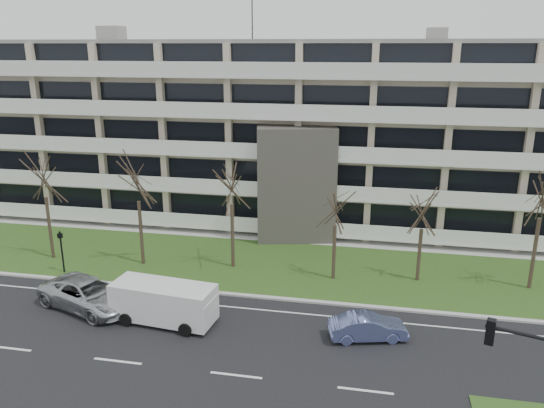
% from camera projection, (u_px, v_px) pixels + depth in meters
% --- Properties ---
extents(ground, '(160.00, 160.00, 0.00)m').
position_uv_depth(ground, '(236.00, 375.00, 24.88)').
color(ground, black).
rests_on(ground, ground).
extents(grass_verge, '(90.00, 10.00, 0.06)m').
position_uv_depth(grass_verge, '(284.00, 266.00, 37.09)').
color(grass_verge, '#224818').
rests_on(grass_verge, ground).
extents(curb, '(90.00, 0.35, 0.12)m').
position_uv_depth(curb, '(270.00, 298.00, 32.38)').
color(curb, '#B2B2AD').
rests_on(curb, ground).
extents(sidewalk, '(90.00, 2.00, 0.08)m').
position_uv_depth(sidewalk, '(296.00, 239.00, 42.25)').
color(sidewalk, '#B2B2AD').
rests_on(sidewalk, ground).
extents(lane_edge_line, '(90.00, 0.12, 0.01)m').
position_uv_depth(lane_edge_line, '(265.00, 310.00, 30.99)').
color(lane_edge_line, white).
rests_on(lane_edge_line, ground).
extents(apartment_building, '(60.50, 15.10, 18.75)m').
position_uv_depth(apartment_building, '(308.00, 131.00, 46.48)').
color(apartment_building, '#C5B299').
rests_on(apartment_building, ground).
extents(silver_pickup, '(6.87, 4.83, 1.74)m').
position_uv_depth(silver_pickup, '(89.00, 294.00, 31.05)').
color(silver_pickup, '#B2B4B9').
rests_on(silver_pickup, ground).
extents(blue_sedan, '(4.31, 2.41, 1.35)m').
position_uv_depth(blue_sedan, '(368.00, 327.00, 27.81)').
color(blue_sedan, '#6774B2').
rests_on(blue_sedan, ground).
extents(white_van, '(5.96, 2.85, 2.24)m').
position_uv_depth(white_van, '(165.00, 300.00, 29.33)').
color(white_van, white).
rests_on(white_van, ground).
extents(pedestrian_signal, '(0.29, 0.24, 2.99)m').
position_uv_depth(pedestrian_signal, '(61.00, 247.00, 35.52)').
color(pedestrian_signal, black).
rests_on(pedestrian_signal, ground).
extents(tree_1, '(4.12, 4.12, 8.23)m').
position_uv_depth(tree_1, '(43.00, 172.00, 36.71)').
color(tree_1, '#382B21').
rests_on(tree_1, ground).
extents(tree_2, '(4.14, 4.14, 8.28)m').
position_uv_depth(tree_2, '(137.00, 176.00, 35.67)').
color(tree_2, '#382B21').
rests_on(tree_2, ground).
extents(tree_3, '(4.08, 4.08, 8.16)m').
position_uv_depth(tree_3, '(231.00, 179.00, 35.18)').
color(tree_3, '#382B21').
rests_on(tree_3, ground).
extents(tree_4, '(3.35, 3.35, 6.71)m').
position_uv_depth(tree_4, '(336.00, 204.00, 33.63)').
color(tree_4, '#382B21').
rests_on(tree_4, ground).
extents(tree_5, '(3.21, 3.21, 6.42)m').
position_uv_depth(tree_5, '(423.00, 208.00, 33.45)').
color(tree_5, '#382B21').
rests_on(tree_5, ground).
extents(tree_6, '(4.22, 4.22, 8.45)m').
position_uv_depth(tree_6, '(544.00, 189.00, 31.84)').
color(tree_6, '#382B21').
rests_on(tree_6, ground).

